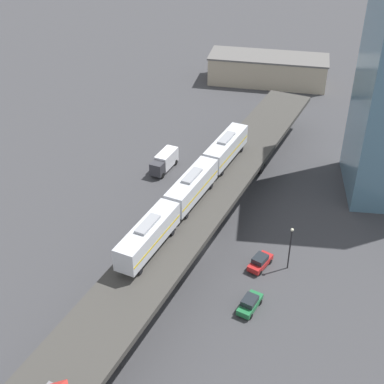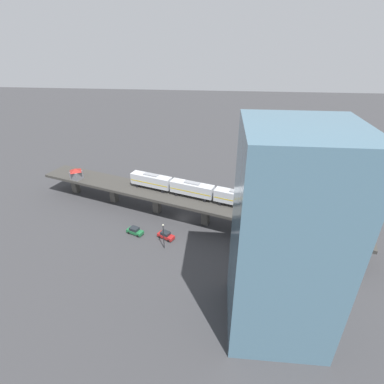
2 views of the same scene
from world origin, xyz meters
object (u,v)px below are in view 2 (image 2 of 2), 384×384
signal_hut (76,173)px  street_lamp (164,234)px  subway_train (192,189)px  delivery_truck (258,201)px  office_tower (286,241)px  street_car_red (166,235)px  street_car_black (274,239)px  street_car_green (135,231)px

signal_hut → street_lamp: bearing=54.1°
subway_train → street_lamp: (14.20, -5.42, -4.97)m
subway_train → delivery_truck: (-7.45, 18.83, -7.31)m
subway_train → office_tower: size_ratio=1.01×
subway_train → signal_hut: subway_train is taller
delivery_truck → street_car_red: bearing=-54.0°
signal_hut → street_lamp: size_ratio=0.59×
subway_train → office_tower: bearing=28.5°
subway_train → signal_hut: 36.78m
street_car_black → street_car_red: 26.94m
delivery_truck → street_lamp: (21.65, -24.25, 2.35)m
subway_train → street_car_green: size_ratio=7.62×
signal_hut → street_car_red: signal_hut is taller
subway_train → delivery_truck: 21.53m
subway_train → office_tower: 37.98m
street_lamp → office_tower: office_tower is taller
street_lamp → office_tower: size_ratio=0.19×
street_car_red → street_car_green: same height
street_car_black → subway_train: bearing=-113.9°
delivery_truck → street_lamp: bearing=-48.2°
subway_train → street_car_red: size_ratio=7.66×
office_tower → street_car_green: bearing=-126.4°
street_lamp → subway_train: bearing=159.1°
street_car_red → street_lamp: bearing=3.7°
street_lamp → street_car_green: bearing=-120.3°
signal_hut → street_car_green: size_ratio=0.86×
signal_hut → office_tower: office_tower is taller
signal_hut → street_car_green: 28.81m
street_car_black → street_car_green: 35.19m
street_lamp → office_tower: bearing=51.6°
street_car_red → office_tower: bearing=46.5°
street_car_red → street_car_green: 8.34m
subway_train → street_car_red: bearing=-28.7°
delivery_truck → office_tower: 43.09m
street_car_black → street_car_red: size_ratio=0.98×
delivery_truck → office_tower: size_ratio=0.21×
street_car_black → delivery_truck: (-16.88, -2.43, 0.82)m
delivery_truck → signal_hut: bearing=-90.4°
street_car_green → office_tower: size_ratio=0.13×
street_car_red → delivery_truck: (-17.80, 24.50, 0.82)m
office_tower → delivery_truck: bearing=178.3°
street_car_red → delivery_truck: size_ratio=0.63×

